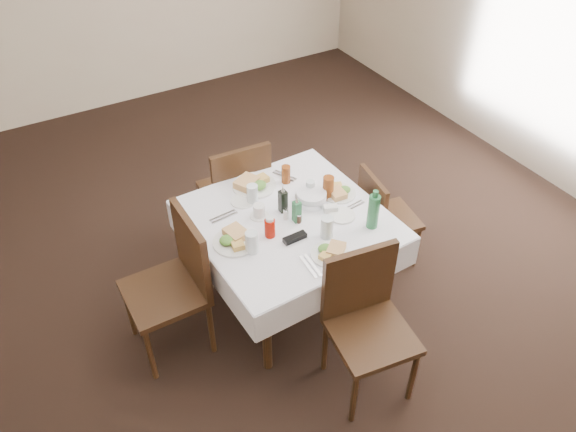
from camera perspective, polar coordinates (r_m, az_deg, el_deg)
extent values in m
plane|color=black|center=(4.17, -2.22, -8.56)|extent=(7.00, 7.00, 0.00)
cylinder|color=black|center=(3.53, -2.18, -11.56)|extent=(0.06, 0.06, 0.72)
cylinder|color=black|center=(4.07, -8.47, -3.31)|extent=(0.06, 0.06, 0.72)
cylinder|color=black|center=(3.89, 9.02, -6.03)|extent=(0.06, 0.06, 0.72)
cylinder|color=black|center=(4.39, 1.81, 0.83)|extent=(0.06, 0.06, 0.72)
cube|color=black|center=(3.68, 0.05, -0.53)|extent=(1.13, 1.13, 0.03)
cube|color=white|center=(3.67, 0.05, -0.28)|extent=(1.25, 1.25, 0.01)
cube|color=white|center=(4.14, -4.41, 3.07)|extent=(1.20, 0.06, 0.22)
cube|color=white|center=(3.39, 5.54, -7.23)|extent=(1.20, 0.06, 0.22)
cube|color=white|center=(4.02, 7.30, 1.48)|extent=(0.06, 1.20, 0.22)
cube|color=white|center=(3.54, -8.21, -4.99)|extent=(0.06, 1.20, 0.22)
cube|color=black|center=(4.40, -5.58, 2.56)|extent=(0.48, 0.48, 0.04)
cube|color=black|center=(4.10, -4.68, 3.77)|extent=(0.46, 0.07, 0.50)
cylinder|color=black|center=(4.74, -4.13, 2.26)|extent=(0.04, 0.04, 0.47)
cylinder|color=black|center=(4.46, -2.09, -0.49)|extent=(0.04, 0.04, 0.47)
cylinder|color=black|center=(4.64, -8.58, 0.89)|extent=(0.04, 0.04, 0.47)
cylinder|color=black|center=(4.35, -6.78, -2.01)|extent=(0.04, 0.04, 0.47)
cube|color=black|center=(3.40, 8.50, -11.91)|extent=(0.52, 0.52, 0.04)
cube|color=black|center=(3.33, 7.18, -6.65)|extent=(0.46, 0.11, 0.50)
cylinder|color=black|center=(3.43, 6.73, -17.79)|extent=(0.04, 0.04, 0.47)
cylinder|color=black|center=(3.63, 3.78, -12.95)|extent=(0.04, 0.04, 0.47)
cylinder|color=black|center=(3.57, 12.60, -15.47)|extent=(0.04, 0.04, 0.47)
cylinder|color=black|center=(3.76, 9.37, -10.99)|extent=(0.04, 0.04, 0.47)
cube|color=black|center=(4.30, 10.30, -0.26)|extent=(0.44, 0.44, 0.04)
cube|color=black|center=(4.09, 8.50, 1.43)|extent=(0.10, 0.39, 0.42)
cylinder|color=black|center=(4.40, 12.96, -3.04)|extent=(0.03, 0.03, 0.40)
cylinder|color=black|center=(4.25, 9.12, -4.18)|extent=(0.03, 0.03, 0.40)
cylinder|color=black|center=(4.60, 10.83, -0.42)|extent=(0.03, 0.03, 0.40)
cylinder|color=black|center=(4.46, 7.11, -1.41)|extent=(0.03, 0.03, 0.40)
cube|color=black|center=(3.64, -12.46, -7.64)|extent=(0.48, 0.48, 0.04)
cube|color=black|center=(3.50, -9.76, -3.53)|extent=(0.04, 0.48, 0.52)
cylinder|color=black|center=(3.94, -15.83, -9.12)|extent=(0.04, 0.04, 0.49)
cylinder|color=black|center=(3.99, -10.26, -7.08)|extent=(0.04, 0.04, 0.49)
cylinder|color=black|center=(3.67, -13.83, -13.41)|extent=(0.04, 0.04, 0.49)
cylinder|color=black|center=(3.73, -7.83, -11.11)|extent=(0.04, 0.04, 0.49)
cylinder|color=white|center=(3.93, -3.45, 3.11)|extent=(0.31, 0.31, 0.02)
cube|color=tan|center=(3.91, -4.21, 3.41)|extent=(0.20, 0.19, 0.05)
cube|color=gold|center=(3.94, -2.79, 3.74)|extent=(0.11, 0.09, 0.04)
ellipsoid|color=#306D17|center=(3.88, -3.03, 3.15)|extent=(0.11, 0.10, 0.05)
cylinder|color=white|center=(3.41, 4.31, -3.91)|extent=(0.24, 0.24, 0.01)
cube|color=tan|center=(3.40, 4.92, -3.39)|extent=(0.16, 0.15, 0.04)
cube|color=gold|center=(3.37, 3.88, -4.05)|extent=(0.10, 0.09, 0.03)
ellipsoid|color=#306D17|center=(3.41, 3.78, -3.30)|extent=(0.09, 0.08, 0.04)
cylinder|color=white|center=(3.88, 5.15, 2.33)|extent=(0.24, 0.24, 0.01)
cube|color=tan|center=(3.83, 5.01, 2.31)|extent=(0.11, 0.13, 0.04)
cube|color=gold|center=(3.90, 5.06, 2.98)|extent=(0.09, 0.10, 0.03)
ellipsoid|color=#306D17|center=(3.87, 5.75, 2.68)|extent=(0.09, 0.08, 0.04)
cylinder|color=white|center=(3.49, -5.40, -2.63)|extent=(0.28, 0.28, 0.01)
cube|color=tan|center=(3.51, -5.30, -1.75)|extent=(0.14, 0.16, 0.05)
cube|color=gold|center=(3.44, -5.18, -2.86)|extent=(0.09, 0.10, 0.04)
ellipsoid|color=#306D17|center=(3.47, -6.17, -2.44)|extent=(0.10, 0.09, 0.05)
cylinder|color=white|center=(3.80, -4.62, 1.52)|extent=(0.16, 0.16, 0.01)
cylinder|color=white|center=(3.69, 5.50, 0.06)|extent=(0.18, 0.18, 0.01)
cylinder|color=silver|center=(3.76, -3.63, 2.23)|extent=(0.07, 0.07, 0.14)
cylinder|color=silver|center=(3.49, 3.98, -1.16)|extent=(0.08, 0.08, 0.15)
cylinder|color=silver|center=(3.83, 2.27, 2.85)|extent=(0.06, 0.06, 0.11)
cylinder|color=silver|center=(3.38, -3.69, -2.68)|extent=(0.08, 0.08, 0.15)
cylinder|color=brown|center=(3.94, -0.21, 4.26)|extent=(0.06, 0.06, 0.13)
cylinder|color=brown|center=(3.81, 4.11, 2.96)|extent=(0.08, 0.08, 0.16)
cylinder|color=silver|center=(3.79, 2.39, 1.73)|extent=(0.22, 0.22, 0.04)
cylinder|color=white|center=(3.77, 2.40, 2.10)|extent=(0.20, 0.20, 0.05)
cube|color=black|center=(3.67, -0.52, 1.50)|extent=(0.05, 0.05, 0.16)
cone|color=silver|center=(3.61, -0.53, 2.77)|extent=(0.03, 0.03, 0.04)
cube|color=#28703F|center=(3.59, 0.90, 0.45)|extent=(0.05, 0.05, 0.15)
cone|color=silver|center=(3.53, 0.91, 1.68)|extent=(0.03, 0.03, 0.04)
cylinder|color=#A50D00|center=(3.49, -1.86, -1.24)|extent=(0.07, 0.07, 0.12)
cylinder|color=white|center=(3.45, -1.88, -0.31)|extent=(0.05, 0.05, 0.02)
cylinder|color=white|center=(3.63, -0.21, 0.13)|extent=(0.04, 0.04, 0.07)
cylinder|color=silver|center=(3.61, -0.21, 0.62)|extent=(0.04, 0.04, 0.01)
cylinder|color=#3E2619|center=(3.61, 1.11, -0.30)|extent=(0.03, 0.03, 0.06)
cylinder|color=silver|center=(3.59, 1.12, 0.13)|extent=(0.03, 0.03, 0.01)
cylinder|color=white|center=(3.68, -2.93, 0.02)|extent=(0.12, 0.12, 0.01)
cylinder|color=white|center=(3.65, -2.95, 0.57)|extent=(0.08, 0.08, 0.08)
cylinder|color=black|center=(3.63, -2.97, 0.92)|extent=(0.07, 0.07, 0.01)
torus|color=white|center=(3.68, -2.81, 1.04)|extent=(0.04, 0.05, 0.05)
cube|color=black|center=(3.49, 0.70, -2.22)|extent=(0.16, 0.05, 0.03)
cylinder|color=#28703F|center=(3.57, 8.66, 0.44)|extent=(0.07, 0.07, 0.24)
cylinder|color=#28703F|center=(3.48, 8.89, 2.23)|extent=(0.03, 0.03, 0.04)
cube|color=white|center=(3.71, 4.35, 0.75)|extent=(0.10, 0.08, 0.05)
cube|color=pink|center=(3.71, 4.35, 0.85)|extent=(0.08, 0.06, 0.02)
cube|color=silver|center=(4.02, -0.49, 4.00)|extent=(0.09, 0.18, 0.01)
cube|color=silver|center=(4.04, -0.24, 4.19)|extent=(0.09, 0.18, 0.01)
cube|color=silver|center=(3.34, 2.56, -5.02)|extent=(0.03, 0.21, 0.01)
cube|color=silver|center=(3.33, 2.07, -5.20)|extent=(0.03, 0.21, 0.01)
cube|color=silver|center=(3.78, 6.91, 0.96)|extent=(0.16, 0.04, 0.01)
cube|color=silver|center=(3.79, 6.66, 1.14)|extent=(0.16, 0.04, 0.01)
cube|color=silver|center=(3.70, -6.67, 0.05)|extent=(0.19, 0.04, 0.01)
cube|color=silver|center=(3.68, -6.43, -0.19)|extent=(0.19, 0.04, 0.01)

